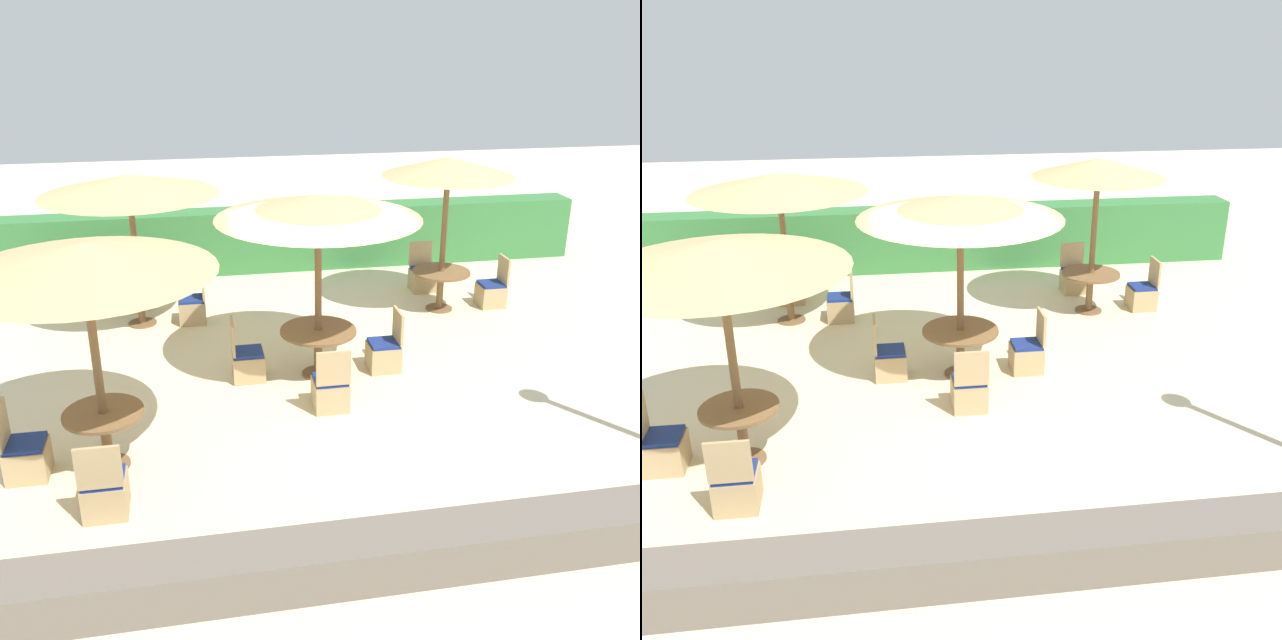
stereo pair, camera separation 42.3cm
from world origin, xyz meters
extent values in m
plane|color=beige|center=(0.00, 0.00, 0.00)|extent=(40.00, 40.00, 0.00)
cube|color=#387A3D|center=(0.00, 5.81, 0.65)|extent=(13.00, 0.70, 1.30)
cube|color=#6B6056|center=(0.00, -3.57, 0.24)|extent=(10.00, 0.56, 0.47)
cylinder|color=brown|center=(2.63, 2.88, 1.34)|extent=(0.10, 0.10, 2.68)
cone|color=tan|center=(2.63, 2.88, 2.60)|extent=(2.26, 2.26, 0.32)
cylinder|color=brown|center=(2.63, 2.88, 0.01)|extent=(0.48, 0.48, 0.03)
cylinder|color=brown|center=(2.63, 2.88, 0.35)|extent=(0.12, 0.12, 0.69)
cylinder|color=brown|center=(2.63, 2.88, 0.71)|extent=(1.03, 1.03, 0.04)
cube|color=tan|center=(3.62, 2.88, 0.20)|extent=(0.46, 0.46, 0.40)
cube|color=navy|center=(3.62, 2.88, 0.43)|extent=(0.42, 0.42, 0.05)
cube|color=tan|center=(3.83, 2.88, 0.69)|extent=(0.04, 0.46, 0.48)
cube|color=tan|center=(2.64, 3.90, 0.20)|extent=(0.46, 0.46, 0.40)
cube|color=navy|center=(2.64, 3.90, 0.43)|extent=(0.42, 0.42, 0.05)
cube|color=tan|center=(2.64, 4.11, 0.69)|extent=(0.46, 0.04, 0.48)
cylinder|color=brown|center=(-0.01, 0.68, 1.31)|extent=(0.10, 0.10, 2.61)
cone|color=tan|center=(-0.01, 0.68, 2.53)|extent=(2.85, 2.85, 0.32)
cylinder|color=brown|center=(-0.01, 0.68, 0.01)|extent=(0.48, 0.48, 0.03)
cylinder|color=brown|center=(-0.01, 0.68, 0.34)|extent=(0.12, 0.12, 0.68)
cylinder|color=brown|center=(-0.01, 0.68, 0.70)|extent=(1.11, 1.11, 0.04)
cube|color=tan|center=(0.98, 0.67, 0.20)|extent=(0.46, 0.46, 0.40)
cube|color=navy|center=(0.98, 0.67, 0.43)|extent=(0.42, 0.42, 0.05)
cube|color=tan|center=(1.19, 0.67, 0.69)|extent=(0.04, 0.46, 0.48)
cube|color=tan|center=(-0.03, -0.34, 0.20)|extent=(0.46, 0.46, 0.40)
cube|color=navy|center=(-0.03, -0.34, 0.43)|extent=(0.42, 0.42, 0.05)
cube|color=tan|center=(-0.03, -0.55, 0.69)|extent=(0.46, 0.04, 0.48)
cube|color=tan|center=(-1.04, 0.72, 0.20)|extent=(0.46, 0.46, 0.40)
cube|color=navy|center=(-1.04, 0.72, 0.43)|extent=(0.42, 0.42, 0.05)
cube|color=tan|center=(-1.25, 0.72, 0.69)|extent=(0.04, 0.46, 0.48)
cylinder|color=brown|center=(-2.68, 3.14, 1.26)|extent=(0.10, 0.10, 2.51)
cone|color=tan|center=(-2.68, 3.14, 2.43)|extent=(2.89, 2.89, 0.32)
cylinder|color=brown|center=(-2.68, 3.14, 0.01)|extent=(0.48, 0.48, 0.03)
cylinder|color=brown|center=(-2.68, 3.14, 0.34)|extent=(0.12, 0.12, 0.68)
cylinder|color=brown|center=(-2.68, 3.14, 0.70)|extent=(0.95, 0.95, 0.04)
cube|color=tan|center=(-1.81, 3.08, 0.20)|extent=(0.46, 0.46, 0.40)
cube|color=navy|center=(-1.81, 3.08, 0.43)|extent=(0.42, 0.42, 0.05)
cube|color=tan|center=(-1.60, 3.08, 0.69)|extent=(0.04, 0.46, 0.48)
cube|color=tan|center=(-2.72, 4.08, 0.20)|extent=(0.46, 0.46, 0.40)
cube|color=navy|center=(-2.72, 4.08, 0.43)|extent=(0.42, 0.42, 0.05)
cube|color=tan|center=(-2.72, 4.29, 0.69)|extent=(0.46, 0.04, 0.48)
cylinder|color=brown|center=(-2.86, -1.24, 1.32)|extent=(0.10, 0.10, 2.64)
cone|color=tan|center=(-2.86, -1.24, 2.56)|extent=(2.82, 2.82, 0.32)
cylinder|color=brown|center=(-2.86, -1.24, 0.01)|extent=(0.48, 0.48, 0.03)
cylinder|color=brown|center=(-2.86, -1.24, 0.34)|extent=(0.12, 0.12, 0.69)
cylinder|color=brown|center=(-2.86, -1.24, 0.71)|extent=(0.92, 0.92, 0.04)
cube|color=tan|center=(-3.74, -1.28, 0.20)|extent=(0.46, 0.46, 0.40)
cube|color=navy|center=(-3.74, -1.28, 0.43)|extent=(0.42, 0.42, 0.05)
cube|color=tan|center=(-2.80, -2.12, 0.20)|extent=(0.46, 0.46, 0.40)
cube|color=navy|center=(-2.80, -2.12, 0.43)|extent=(0.42, 0.42, 0.05)
cube|color=tan|center=(-2.80, -2.33, 0.69)|extent=(0.46, 0.04, 0.48)
camera|label=1|loc=(-1.70, -8.68, 4.79)|focal=40.00mm
camera|label=2|loc=(-1.28, -8.74, 4.79)|focal=40.00mm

